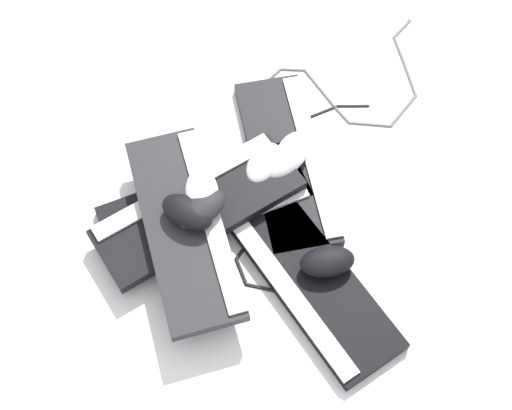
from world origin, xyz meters
The scene contains 15 objects.
ground_plane centered at (0.00, 0.00, 0.00)m, with size 3.20×3.20×0.00m, color white.
keyboard_0 centered at (0.17, 0.01, 0.01)m, with size 0.41×0.42×0.03m.
keyboard_1 centered at (-0.03, 0.08, 0.01)m, with size 0.45×0.36×0.03m.
keyboard_2 centered at (-0.04, -0.19, 0.01)m, with size 0.29×0.46×0.03m.
keyboard_3 centered at (-0.05, 0.08, 0.04)m, with size 0.46×0.30×0.03m.
keyboard_4 centered at (-0.11, 0.06, 0.07)m, with size 0.39×0.44×0.03m.
mouse_0 centered at (-0.08, 0.05, 0.11)m, with size 0.11×0.07×0.04m, color black.
mouse_1 centered at (0.00, -0.20, 0.05)m, with size 0.11×0.07×0.04m, color black.
mouse_2 centered at (-0.05, 0.07, 0.11)m, with size 0.11×0.07×0.04m, color silver.
mouse_3 centered at (0.11, 0.03, 0.05)m, with size 0.11×0.07×0.04m, color silver.
mouse_4 centered at (0.17, 0.00, 0.05)m, with size 0.11×0.07×0.04m, color silver.
mouse_5 centered at (0.14, 0.00, 0.05)m, with size 0.11×0.07×0.04m, color #B7B7BC.
mouse_6 centered at (-0.10, 0.07, 0.11)m, with size 0.11×0.07×0.04m, color black.
cable_0 centered at (0.12, -0.03, 0.00)m, with size 0.53×0.21×0.01m.
cable_1 centered at (0.44, 0.00, 0.00)m, with size 0.41×0.32×0.01m.
Camera 1 is at (-0.54, -0.42, 1.34)m, focal length 50.00 mm.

